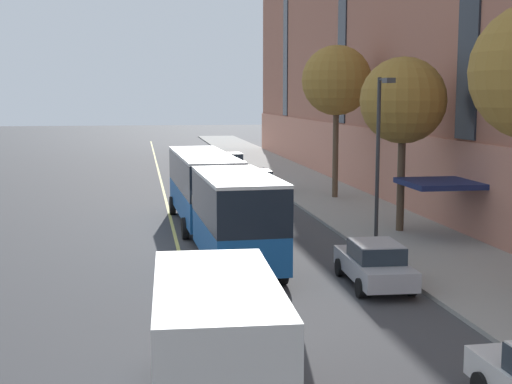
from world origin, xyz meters
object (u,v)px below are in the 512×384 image
object	(u,v)px
city_bus	(214,195)
box_truck	(214,344)
street_tree_mid_block	(403,101)
fire_hydrant	(263,172)
parked_car_silver_1	(374,264)
street_tree_far_uptown	(337,81)
street_lamp	(380,145)
parked_car_black_4	(259,181)
parked_car_white_3	(232,162)

from	to	relation	value
city_bus	box_truck	bearing A→B (deg)	-95.89
street_tree_mid_block	fire_hydrant	world-z (taller)	street_tree_mid_block
parked_car_silver_1	city_bus	bearing A→B (deg)	118.69
street_tree_far_uptown	street_lamp	xyz separation A→B (m)	(-2.35, -15.11, -2.92)
parked_car_black_4	street_lamp	xyz separation A→B (m)	(1.90, -18.84, 3.69)
city_bus	parked_car_silver_1	size ratio (longest dim) A/B	4.05
parked_car_white_3	street_lamp	xyz separation A→B (m)	(1.81, -33.38, 3.69)
fire_hydrant	street_tree_far_uptown	bearing A→B (deg)	-78.68
street_tree_far_uptown	box_truck	bearing A→B (deg)	-109.62
box_truck	street_lamp	world-z (taller)	street_lamp
parked_car_silver_1	street_tree_far_uptown	distance (m)	21.72
street_tree_mid_block	parked_car_silver_1	bearing A→B (deg)	-115.60
box_truck	street_tree_far_uptown	distance (m)	32.49
parked_car_black_4	fire_hydrant	bearing A→B (deg)	78.03
box_truck	street_lamp	distance (m)	17.42
street_lamp	parked_car_silver_1	bearing A→B (deg)	-110.07
city_bus	parked_car_black_4	world-z (taller)	city_bus
parked_car_black_4	street_tree_far_uptown	distance (m)	8.70
parked_car_silver_1	street_tree_mid_block	bearing A→B (deg)	64.40
parked_car_black_4	street_lamp	size ratio (longest dim) A/B	0.66
parked_car_silver_1	street_tree_far_uptown	world-z (taller)	street_tree_far_uptown
parked_car_silver_1	parked_car_black_4	world-z (taller)	same
box_truck	street_tree_far_uptown	bearing A→B (deg)	70.38
parked_car_white_3	fire_hydrant	xyz separation A→B (m)	(1.71, -6.03, -0.29)
city_bus	fire_hydrant	distance (m)	24.93
street_tree_far_uptown	street_lamp	distance (m)	15.57
box_truck	fire_hydrant	world-z (taller)	box_truck
parked_car_white_3	fire_hydrant	world-z (taller)	parked_car_white_3
city_bus	street_lamp	bearing A→B (deg)	-27.00
parked_car_white_3	street_lamp	distance (m)	33.63
parked_car_white_3	street_tree_mid_block	bearing A→B (deg)	-82.03
street_lamp	fire_hydrant	size ratio (longest dim) A/B	9.83
parked_car_white_3	street_tree_mid_block	world-z (taller)	street_tree_mid_block
city_bus	box_truck	world-z (taller)	city_bus
city_bus	street_tree_far_uptown	size ratio (longest dim) A/B	1.99
city_bus	street_tree_mid_block	distance (m)	9.77
parked_car_black_4	box_truck	distance (m)	34.50
parked_car_white_3	fire_hydrant	bearing A→B (deg)	-74.17
box_truck	fire_hydrant	size ratio (longest dim) A/B	10.01
street_tree_far_uptown	parked_car_black_4	bearing A→B (deg)	138.78
city_bus	fire_hydrant	bearing A→B (deg)	75.09
city_bus	parked_car_white_3	distance (m)	30.46
street_tree_mid_block	street_lamp	distance (m)	4.71
parked_car_silver_1	parked_car_black_4	size ratio (longest dim) A/B	1.00
city_bus	street_tree_mid_block	world-z (taller)	street_tree_mid_block
city_bus	street_tree_mid_block	xyz separation A→B (m)	(8.85, 0.37, 4.13)
parked_car_black_4	street_tree_far_uptown	size ratio (longest dim) A/B	0.49
parked_car_white_3	box_truck	xyz separation A→B (m)	(-6.58, -48.41, 1.02)
street_lamp	fire_hydrant	world-z (taller)	street_lamp
box_truck	street_lamp	bearing A→B (deg)	60.82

